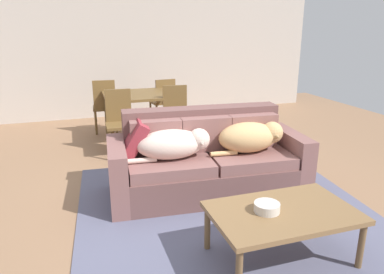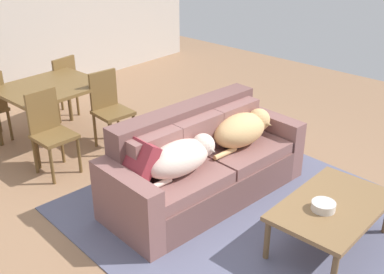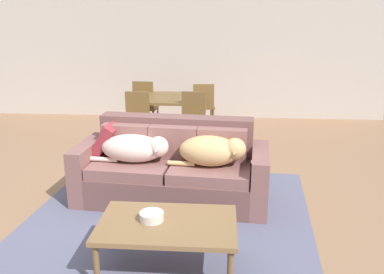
{
  "view_description": "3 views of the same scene",
  "coord_description": "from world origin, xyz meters",
  "px_view_note": "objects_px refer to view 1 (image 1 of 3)",
  "views": [
    {
      "loc": [
        -1.09,
        -3.46,
        1.79
      ],
      "look_at": [
        0.08,
        0.07,
        0.65
      ],
      "focal_mm": 34.28,
      "sensor_mm": 36.0,
      "label": 1
    },
    {
      "loc": [
        -2.89,
        -2.65,
        2.66
      ],
      "look_at": [
        0.03,
        -0.0,
        0.75
      ],
      "focal_mm": 44.4,
      "sensor_mm": 36.0,
      "label": 2
    },
    {
      "loc": [
        0.78,
        -4.21,
        2.04
      ],
      "look_at": [
        0.47,
        -0.04,
        0.77
      ],
      "focal_mm": 38.28,
      "sensor_mm": 36.0,
      "label": 3
    }
  ],
  "objects_px": {
    "coffee_table": "(283,215)",
    "dog_on_right_cushion": "(251,137)",
    "dining_chair_far_right": "(164,100)",
    "dog_on_left_cushion": "(174,144)",
    "dining_table": "(141,98)",
    "dining_chair_far_left": "(105,104)",
    "dining_chair_near_right": "(176,114)",
    "couch": "(207,161)",
    "throw_pillow_by_left_arm": "(134,139)",
    "dining_chair_near_left": "(120,119)",
    "bowl_on_coffee_table": "(267,207)"
  },
  "relations": [
    {
      "from": "coffee_table",
      "to": "dining_chair_near_right",
      "type": "distance_m",
      "value": 2.93
    },
    {
      "from": "bowl_on_coffee_table",
      "to": "dining_table",
      "type": "xyz_separation_m",
      "value": [
        -0.29,
        3.49,
        0.21
      ]
    },
    {
      "from": "coffee_table",
      "to": "dining_chair_far_left",
      "type": "relative_size",
      "value": 1.22
    },
    {
      "from": "dining_chair_near_right",
      "to": "dining_chair_far_right",
      "type": "bearing_deg",
      "value": 90.82
    },
    {
      "from": "bowl_on_coffee_table",
      "to": "dining_chair_far_left",
      "type": "height_order",
      "value": "dining_chair_far_left"
    },
    {
      "from": "throw_pillow_by_left_arm",
      "to": "bowl_on_coffee_table",
      "type": "distance_m",
      "value": 1.64
    },
    {
      "from": "dining_chair_near_right",
      "to": "dining_chair_far_right",
      "type": "relative_size",
      "value": 1.05
    },
    {
      "from": "throw_pillow_by_left_arm",
      "to": "dining_table",
      "type": "height_order",
      "value": "throw_pillow_by_left_arm"
    },
    {
      "from": "dog_on_left_cushion",
      "to": "coffee_table",
      "type": "bearing_deg",
      "value": -63.1
    },
    {
      "from": "coffee_table",
      "to": "dining_chair_near_left",
      "type": "distance_m",
      "value": 3.02
    },
    {
      "from": "dining_table",
      "to": "dog_on_right_cushion",
      "type": "bearing_deg",
      "value": -71.87
    },
    {
      "from": "bowl_on_coffee_table",
      "to": "dining_chair_near_right",
      "type": "height_order",
      "value": "dining_chair_near_right"
    },
    {
      "from": "dining_chair_near_left",
      "to": "dining_chair_far_left",
      "type": "bearing_deg",
      "value": 95.74
    },
    {
      "from": "dog_on_right_cushion",
      "to": "dining_table",
      "type": "bearing_deg",
      "value": 112.96
    },
    {
      "from": "throw_pillow_by_left_arm",
      "to": "dining_table",
      "type": "relative_size",
      "value": 0.36
    },
    {
      "from": "throw_pillow_by_left_arm",
      "to": "dining_chair_near_left",
      "type": "bearing_deg",
      "value": 88.26
    },
    {
      "from": "couch",
      "to": "coffee_table",
      "type": "height_order",
      "value": "couch"
    },
    {
      "from": "coffee_table",
      "to": "dining_chair_near_left",
      "type": "relative_size",
      "value": 1.21
    },
    {
      "from": "dining_chair_near_left",
      "to": "couch",
      "type": "bearing_deg",
      "value": -63.47
    },
    {
      "from": "dining_chair_far_right",
      "to": "dog_on_left_cushion",
      "type": "bearing_deg",
      "value": 71.32
    },
    {
      "from": "dog_on_left_cushion",
      "to": "dining_chair_near_left",
      "type": "xyz_separation_m",
      "value": [
        -0.34,
        1.64,
        -0.11
      ]
    },
    {
      "from": "dog_on_left_cushion",
      "to": "dining_table",
      "type": "height_order",
      "value": "dog_on_left_cushion"
    },
    {
      "from": "dog_on_left_cushion",
      "to": "coffee_table",
      "type": "distance_m",
      "value": 1.38
    },
    {
      "from": "couch",
      "to": "throw_pillow_by_left_arm",
      "type": "height_order",
      "value": "couch"
    },
    {
      "from": "coffee_table",
      "to": "dining_chair_near_right",
      "type": "relative_size",
      "value": 1.2
    },
    {
      "from": "dog_on_left_cushion",
      "to": "dining_chair_near_right",
      "type": "relative_size",
      "value": 0.95
    },
    {
      "from": "couch",
      "to": "throw_pillow_by_left_arm",
      "type": "relative_size",
      "value": 5.35
    },
    {
      "from": "dog_on_left_cushion",
      "to": "bowl_on_coffee_table",
      "type": "distance_m",
      "value": 1.3
    },
    {
      "from": "throw_pillow_by_left_arm",
      "to": "dining_chair_far_right",
      "type": "height_order",
      "value": "dining_chair_far_right"
    },
    {
      "from": "couch",
      "to": "dog_on_right_cushion",
      "type": "xyz_separation_m",
      "value": [
        0.45,
        -0.15,
        0.28
      ]
    },
    {
      "from": "throw_pillow_by_left_arm",
      "to": "dining_chair_near_left",
      "type": "xyz_separation_m",
      "value": [
        0.04,
        1.43,
        -0.14
      ]
    },
    {
      "from": "coffee_table",
      "to": "dog_on_right_cushion",
      "type": "bearing_deg",
      "value": 74.56
    },
    {
      "from": "dog_on_left_cushion",
      "to": "dining_chair_far_left",
      "type": "height_order",
      "value": "dining_chair_far_left"
    },
    {
      "from": "dining_chair_far_left",
      "to": "dog_on_left_cushion",
      "type": "bearing_deg",
      "value": 102.78
    },
    {
      "from": "dog_on_left_cushion",
      "to": "throw_pillow_by_left_arm",
      "type": "distance_m",
      "value": 0.43
    },
    {
      "from": "dog_on_right_cushion",
      "to": "dining_table",
      "type": "relative_size",
      "value": 0.73
    },
    {
      "from": "dining_chair_near_right",
      "to": "dining_chair_far_left",
      "type": "distance_m",
      "value": 1.49
    },
    {
      "from": "bowl_on_coffee_table",
      "to": "dining_table",
      "type": "height_order",
      "value": "dining_table"
    },
    {
      "from": "coffee_table",
      "to": "dining_chair_near_right",
      "type": "bearing_deg",
      "value": 90.19
    },
    {
      "from": "couch",
      "to": "dining_chair_near_right",
      "type": "relative_size",
      "value": 2.34
    },
    {
      "from": "dog_on_left_cushion",
      "to": "dining_chair_near_left",
      "type": "relative_size",
      "value": 0.96
    },
    {
      "from": "dining_chair_near_right",
      "to": "couch",
      "type": "bearing_deg",
      "value": -88.3
    },
    {
      "from": "dog_on_right_cushion",
      "to": "dining_chair_near_right",
      "type": "height_order",
      "value": "dining_chair_near_right"
    },
    {
      "from": "dining_chair_near_left",
      "to": "dog_on_left_cushion",
      "type": "bearing_deg",
      "value": -77.08
    },
    {
      "from": "dining_table",
      "to": "dining_chair_far_left",
      "type": "distance_m",
      "value": 0.79
    },
    {
      "from": "dog_on_right_cushion",
      "to": "coffee_table",
      "type": "relative_size",
      "value": 0.75
    },
    {
      "from": "dog_on_right_cushion",
      "to": "throw_pillow_by_left_arm",
      "type": "xyz_separation_m",
      "value": [
        -1.22,
        0.26,
        0.02
      ]
    },
    {
      "from": "dining_chair_far_left",
      "to": "dog_on_right_cushion",
      "type": "bearing_deg",
      "value": 117.92
    },
    {
      "from": "couch",
      "to": "dining_chair_far_left",
      "type": "relative_size",
      "value": 2.37
    },
    {
      "from": "couch",
      "to": "bowl_on_coffee_table",
      "type": "height_order",
      "value": "couch"
    }
  ]
}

